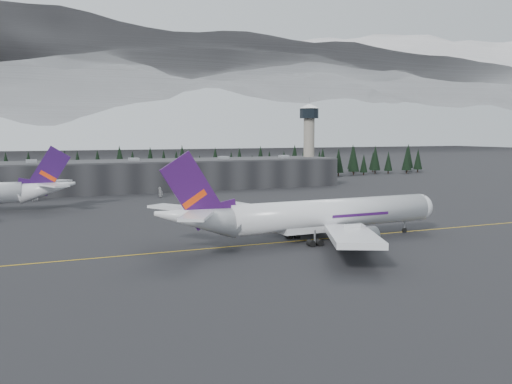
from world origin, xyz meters
name	(u,v)px	position (x,y,z in m)	size (l,w,h in m)	color
ground	(291,240)	(0.00, 0.00, 0.00)	(1400.00, 1400.00, 0.00)	black
taxiline	(295,241)	(0.00, -2.00, 0.01)	(400.00, 0.40, 0.02)	gold
terminal	(158,175)	(0.00, 125.00, 6.30)	(160.00, 30.00, 12.60)	black
control_tower	(309,134)	(75.00, 128.00, 23.41)	(10.00, 10.00, 37.70)	gray
treeline	(139,167)	(0.00, 162.00, 7.50)	(360.00, 20.00, 15.00)	black
mountain_ridge	(42,146)	(0.00, 1000.00, 0.00)	(4400.00, 900.00, 420.00)	white
jet_main	(309,216)	(2.61, -3.65, 5.83)	(70.36, 64.91, 20.68)	silver
gse_vehicle_a	(35,199)	(-50.23, 101.65, 0.67)	(2.21, 4.80, 1.33)	silver
gse_vehicle_b	(161,195)	(-6.15, 95.64, 0.68)	(1.60, 3.97, 1.35)	#BCBCBF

